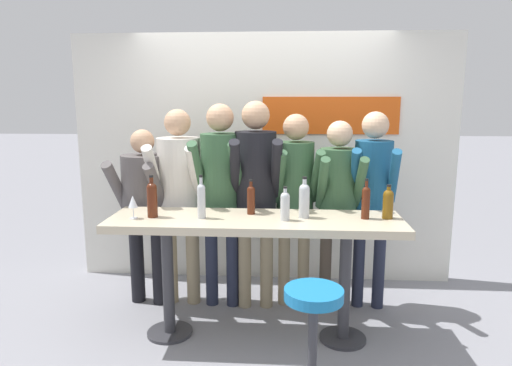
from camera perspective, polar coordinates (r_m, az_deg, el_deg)
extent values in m
plane|color=gray|center=(3.79, -0.09, -18.62)|extent=(40.00, 40.00, 0.00)
cube|color=silver|center=(4.62, 0.97, 2.95)|extent=(3.80, 0.10, 2.48)
cube|color=#DB5114|center=(4.54, 9.29, 8.32)|extent=(1.32, 0.02, 0.36)
cube|color=beige|center=(3.44, -0.10, -4.87)|extent=(2.20, 0.59, 0.06)
cylinder|color=#333338|center=(3.69, -10.95, -11.48)|extent=(0.09, 0.09, 0.91)
cylinder|color=#333338|center=(3.89, -10.70, -17.84)|extent=(0.36, 0.36, 0.02)
cylinder|color=#333338|center=(3.61, 11.03, -12.01)|extent=(0.09, 0.09, 0.91)
cylinder|color=#333338|center=(3.81, 10.77, -18.49)|extent=(0.36, 0.36, 0.02)
cylinder|color=#333338|center=(3.00, 7.08, -19.50)|extent=(0.06, 0.06, 0.66)
cylinder|color=#1972B2|center=(2.84, 7.24, -13.67)|extent=(0.36, 0.36, 0.07)
cylinder|color=black|center=(4.36, -14.65, -9.46)|extent=(0.12, 0.12, 0.76)
cylinder|color=black|center=(4.27, -12.05, -9.79)|extent=(0.12, 0.12, 0.76)
cylinder|color=#514C4C|center=(4.14, -13.76, -0.72)|extent=(0.45, 0.45, 0.60)
sphere|color=tan|center=(4.08, -14.02, 5.09)|extent=(0.21, 0.21, 0.21)
cylinder|color=#514C4C|center=(4.09, -17.03, -0.39)|extent=(0.15, 0.38, 0.47)
cylinder|color=#514C4C|center=(3.92, -12.31, -0.63)|extent=(0.15, 0.38, 0.47)
cylinder|color=gray|center=(4.27, -10.63, -9.16)|extent=(0.12, 0.12, 0.84)
cylinder|color=gray|center=(4.22, -7.90, -9.31)|extent=(0.12, 0.12, 0.84)
cylinder|color=beige|center=(4.05, -9.59, 0.88)|extent=(0.38, 0.38, 0.67)
sphere|color=tan|center=(4.00, -9.79, 7.47)|extent=(0.23, 0.23, 0.23)
cylinder|color=beige|center=(3.94, -12.69, 1.20)|extent=(0.10, 0.40, 0.52)
cylinder|color=beige|center=(3.85, -7.63, 1.15)|extent=(0.10, 0.40, 0.52)
cylinder|color=#23283D|center=(4.16, -5.57, -9.37)|extent=(0.11, 0.11, 0.87)
cylinder|color=#23283D|center=(4.13, -2.96, -9.51)|extent=(0.11, 0.11, 0.87)
cylinder|color=#335638|center=(3.95, -4.43, 1.21)|extent=(0.36, 0.36, 0.69)
sphere|color=tan|center=(3.90, -4.53, 8.16)|extent=(0.23, 0.23, 0.23)
cylinder|color=#335638|center=(3.82, -7.34, 1.58)|extent=(0.10, 0.41, 0.53)
cylinder|color=#335638|center=(3.75, -2.47, 1.50)|extent=(0.10, 0.41, 0.53)
cylinder|color=gray|center=(4.10, -1.42, -9.56)|extent=(0.11, 0.11, 0.88)
cylinder|color=gray|center=(4.10, 1.33, -9.56)|extent=(0.11, 0.11, 0.88)
cylinder|color=black|center=(3.90, -0.05, 1.35)|extent=(0.38, 0.38, 0.70)
sphere|color=tan|center=(3.85, -0.05, 8.49)|extent=(0.24, 0.24, 0.24)
cylinder|color=black|center=(3.73, -2.61, 1.69)|extent=(0.11, 0.41, 0.53)
cylinder|color=black|center=(3.73, 2.54, 1.70)|extent=(0.11, 0.41, 0.53)
cylinder|color=gray|center=(4.17, 3.53, -9.62)|extent=(0.10, 0.10, 0.83)
cylinder|color=gray|center=(4.20, 5.96, -9.52)|extent=(0.10, 0.10, 0.83)
cylinder|color=#335638|center=(3.99, 4.91, 0.45)|extent=(0.36, 0.36, 0.65)
sphere|color=tan|center=(3.94, 5.02, 6.99)|extent=(0.22, 0.22, 0.22)
cylinder|color=#335638|center=(3.80, 3.01, 0.70)|extent=(0.13, 0.39, 0.50)
cylinder|color=#335638|center=(3.85, 7.54, 0.75)|extent=(0.13, 0.39, 0.50)
cylinder|color=#473D33|center=(4.13, 8.67, -10.11)|extent=(0.10, 0.10, 0.80)
cylinder|color=#473D33|center=(4.16, 11.11, -10.06)|extent=(0.10, 0.10, 0.80)
cylinder|color=#335638|center=(3.95, 10.22, -0.31)|extent=(0.33, 0.33, 0.63)
sphere|color=#D6AD89|center=(3.89, 10.43, 6.09)|extent=(0.22, 0.22, 0.22)
cylinder|color=#335638|center=(3.77, 8.32, -0.06)|extent=(0.09, 0.37, 0.48)
cylinder|color=#335638|center=(3.82, 12.85, -0.08)|extent=(0.09, 0.37, 0.48)
cylinder|color=#23283D|center=(4.22, 12.72, -9.54)|extent=(0.10, 0.10, 0.84)
cylinder|color=#23283D|center=(4.23, 15.14, -9.60)|extent=(0.10, 0.10, 0.84)
cylinder|color=#19517A|center=(4.03, 14.40, 0.47)|extent=(0.36, 0.36, 0.66)
sphere|color=#D6AD89|center=(3.98, 14.70, 7.02)|extent=(0.23, 0.23, 0.23)
cylinder|color=#19517A|center=(3.86, 12.31, 0.84)|extent=(0.12, 0.39, 0.50)
cylinder|color=#19517A|center=(3.88, 16.81, 0.68)|extent=(0.12, 0.39, 0.50)
cylinder|color=#B7BCC1|center=(3.42, -6.84, -2.52)|extent=(0.06, 0.06, 0.23)
sphere|color=#B7BCC1|center=(3.39, -6.88, -0.63)|extent=(0.06, 0.06, 0.06)
cylinder|color=#B7BCC1|center=(3.39, -6.89, 0.04)|extent=(0.02, 0.02, 0.08)
cylinder|color=black|center=(3.38, -6.91, 0.86)|extent=(0.03, 0.03, 0.02)
cylinder|color=#B7BCC1|center=(3.43, 6.04, -2.55)|extent=(0.08, 0.08, 0.22)
sphere|color=#B7BCC1|center=(3.41, 6.08, -0.76)|extent=(0.08, 0.08, 0.08)
cylinder|color=#B7BCC1|center=(3.40, 6.09, -0.12)|extent=(0.03, 0.03, 0.08)
cylinder|color=black|center=(3.39, 6.10, 0.65)|extent=(0.03, 0.03, 0.02)
cylinder|color=#4C1E0F|center=(3.52, -0.62, -2.39)|extent=(0.06, 0.06, 0.19)
sphere|color=#4C1E0F|center=(3.50, -0.63, -0.87)|extent=(0.06, 0.06, 0.06)
cylinder|color=#4C1E0F|center=(3.49, -0.63, -0.33)|extent=(0.02, 0.02, 0.07)
cylinder|color=black|center=(3.49, -0.63, 0.33)|extent=(0.03, 0.03, 0.01)
cylinder|color=#B7BCC1|center=(3.35, 3.64, -3.20)|extent=(0.07, 0.07, 0.18)
sphere|color=#B7BCC1|center=(3.33, 3.66, -1.72)|extent=(0.07, 0.07, 0.07)
cylinder|color=#B7BCC1|center=(3.32, 3.67, -1.19)|extent=(0.03, 0.03, 0.06)
cylinder|color=black|center=(3.31, 3.68, -0.55)|extent=(0.03, 0.03, 0.01)
cylinder|color=#4C1E0F|center=(3.51, -12.84, -2.39)|extent=(0.08, 0.08, 0.23)
sphere|color=#4C1E0F|center=(3.49, -12.92, -0.59)|extent=(0.08, 0.08, 0.08)
cylinder|color=#4C1E0F|center=(3.48, -12.94, 0.05)|extent=(0.03, 0.03, 0.08)
cylinder|color=black|center=(3.47, -12.98, 0.83)|extent=(0.03, 0.03, 0.02)
cylinder|color=#4C1E0F|center=(3.48, 13.54, -2.67)|extent=(0.06, 0.06, 0.21)
sphere|color=#4C1E0F|center=(3.45, 13.62, -0.96)|extent=(0.06, 0.06, 0.06)
cylinder|color=#4C1E0F|center=(3.45, 13.65, -0.35)|extent=(0.02, 0.02, 0.07)
cylinder|color=black|center=(3.44, 13.68, 0.39)|extent=(0.03, 0.03, 0.02)
cylinder|color=brown|center=(3.53, 16.16, -2.87)|extent=(0.08, 0.08, 0.18)
sphere|color=brown|center=(3.51, 16.23, -1.44)|extent=(0.08, 0.08, 0.08)
cylinder|color=brown|center=(3.50, 16.26, -0.93)|extent=(0.03, 0.03, 0.06)
cylinder|color=black|center=(3.50, 16.29, -0.32)|extent=(0.03, 0.03, 0.01)
cylinder|color=silver|center=(3.53, -15.04, -4.28)|extent=(0.06, 0.06, 0.01)
cylinder|color=silver|center=(3.52, -15.07, -3.59)|extent=(0.01, 0.01, 0.08)
cone|color=silver|center=(3.50, -15.14, -2.23)|extent=(0.07, 0.07, 0.09)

